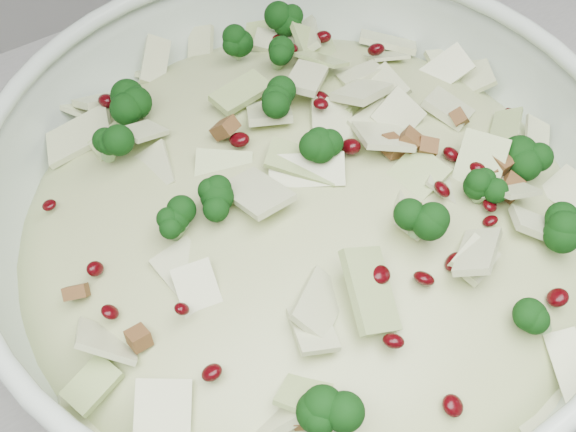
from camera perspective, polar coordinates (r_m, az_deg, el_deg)
name	(u,v)px	position (r m, az deg, el deg)	size (l,w,h in m)	color
mixing_bowl	(305,240)	(0.50, 1.22, -1.73)	(0.41, 0.41, 0.16)	#B9CCBA
salad	(306,216)	(0.48, 1.27, 0.01)	(0.42, 0.42, 0.16)	tan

